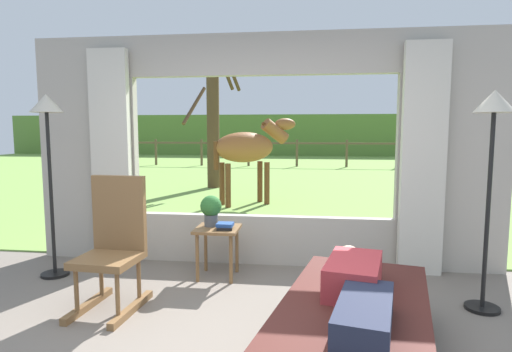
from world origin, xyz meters
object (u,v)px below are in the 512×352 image
Objects in this scene: reclining_person at (357,287)px; rocking_chair at (114,244)px; floor_lamp_right at (493,134)px; potted_plant at (211,209)px; horse at (248,148)px; book_stack at (225,226)px; floor_lamp_left at (48,130)px; side_table at (218,236)px; pasture_tree at (213,124)px; recliner_sofa at (355,329)px.

reclining_person is 2.07m from rocking_chair.
floor_lamp_right is (1.16, 1.00, 0.96)m from reclining_person.
horse is (-0.21, 4.11, 0.45)m from potted_plant.
horse reaches higher than book_stack.
rocking_chair is at bearing -37.70° from horse.
floor_lamp_left is at bearing 150.63° from rocking_chair.
horse is at bearing 119.91° from floor_lamp_right.
side_table is 0.30× the size of horse.
pasture_tree is (-1.47, 6.46, 0.96)m from potted_plant.
book_stack is at bearing -27.64° from horse.
horse is (-2.68, 4.67, -0.32)m from floor_lamp_right.
reclining_person reaches higher than side_table.
floor_lamp_left reaches higher than horse.
recliner_sofa is 1.30× the size of reclining_person.
recliner_sofa is at bearing -48.97° from potted_plant.
recliner_sofa is at bearing -14.17° from rocking_chair.
pasture_tree is at bearing 104.00° from book_stack.
side_table is 0.28× the size of floor_lamp_right.
potted_plant is 1.83× the size of book_stack.
reclining_person is 4.47× the size of potted_plant.
potted_plant is 4.14m from horse.
reclining_person is at bearing -50.54° from side_table.
side_table is at bearing 168.22° from floor_lamp_right.
potted_plant is (-0.08, 0.06, 0.28)m from side_table.
floor_lamp_right reaches higher than rocking_chair.
recliner_sofa is 0.31m from reclining_person.
reclining_person is 8.57m from pasture_tree.
side_table is (0.72, 0.82, -0.12)m from rocking_chair.
floor_lamp_right is at bearing -4.48° from floor_lamp_left.
horse is at bearing 92.99° from potted_plant.
floor_lamp_right reaches higher than recliner_sofa.
potted_plant is 0.09× the size of pasture_tree.
book_stack is (-1.14, 1.39, 0.33)m from recliner_sofa.
recliner_sofa is 3.56× the size of side_table.
floor_lamp_right is 5.39m from horse.
potted_plant is (-1.31, 1.51, 0.48)m from recliner_sofa.
side_table is at bearing -76.62° from pasture_tree.
rocking_chair is 3.26m from floor_lamp_right.
pasture_tree is at bearing 121.31° from reclining_person.
reclining_person is 1.84m from book_stack.
pasture_tree reaches higher than floor_lamp_left.
recliner_sofa is 1.83m from book_stack.
pasture_tree reaches higher than book_stack.
floor_lamp_right is at bearing 9.64° from rocking_chair.
floor_lamp_left reaches higher than side_table.
pasture_tree reaches higher than reclining_person.
recliner_sofa is at bearing -17.61° from horse.
horse is (-1.53, 5.62, 0.94)m from recliner_sofa.
rocking_chair is 1.09m from side_table.
floor_lamp_right is 0.51× the size of pasture_tree.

